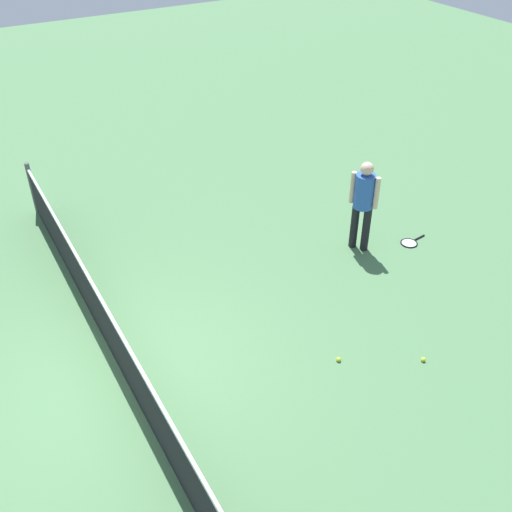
{
  "coord_description": "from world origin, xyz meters",
  "views": [
    {
      "loc": [
        -5.95,
        1.27,
        6.09
      ],
      "look_at": [
        0.42,
        -2.38,
        0.9
      ],
      "focal_mm": 41.63,
      "sensor_mm": 36.0,
      "label": 1
    }
  ],
  "objects_px": {
    "player_near_side": "(364,199)",
    "tennis_ball_by_net": "(339,359)",
    "tennis_ball_near_player": "(423,359)",
    "tennis_racket_near_player": "(410,242)"
  },
  "relations": [
    {
      "from": "tennis_racket_near_player",
      "to": "tennis_ball_by_net",
      "type": "bearing_deg",
      "value": 121.36
    },
    {
      "from": "tennis_ball_near_player",
      "to": "tennis_ball_by_net",
      "type": "relative_size",
      "value": 1.0
    },
    {
      "from": "tennis_racket_near_player",
      "to": "tennis_ball_near_player",
      "type": "distance_m",
      "value": 3.04
    },
    {
      "from": "tennis_ball_near_player",
      "to": "tennis_ball_by_net",
      "type": "distance_m",
      "value": 1.2
    },
    {
      "from": "player_near_side",
      "to": "tennis_ball_near_player",
      "type": "xyz_separation_m",
      "value": [
        -2.75,
        0.97,
        -0.98
      ]
    },
    {
      "from": "tennis_racket_near_player",
      "to": "tennis_ball_by_net",
      "type": "xyz_separation_m",
      "value": [
        -1.79,
        2.93,
        0.02
      ]
    },
    {
      "from": "player_near_side",
      "to": "tennis_ball_near_player",
      "type": "relative_size",
      "value": 25.76
    },
    {
      "from": "player_near_side",
      "to": "tennis_ball_by_net",
      "type": "distance_m",
      "value": 3.11
    },
    {
      "from": "player_near_side",
      "to": "tennis_ball_by_net",
      "type": "height_order",
      "value": "player_near_side"
    },
    {
      "from": "player_near_side",
      "to": "tennis_ball_by_net",
      "type": "bearing_deg",
      "value": 136.92
    }
  ]
}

